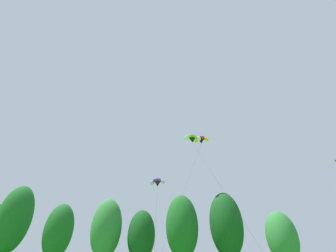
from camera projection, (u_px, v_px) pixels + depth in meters
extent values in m
ellipsoid|color=#19561E|center=(14.00, 218.00, 42.05)|extent=(5.97, 5.97, 12.13)
ellipsoid|color=#19561E|center=(59.00, 230.00, 40.32)|extent=(4.99, 4.99, 9.28)
ellipsoid|color=#2D7033|center=(106.00, 228.00, 37.17)|extent=(4.98, 4.98, 9.26)
ellipsoid|color=#144719|center=(141.00, 235.00, 37.04)|extent=(4.51, 4.51, 7.87)
ellipsoid|color=#19561E|center=(182.00, 226.00, 34.13)|extent=(4.91, 4.91, 9.05)
ellipsoid|color=#144719|center=(226.00, 224.00, 34.53)|extent=(5.04, 5.04, 9.42)
ellipsoid|color=#2D7033|center=(282.00, 237.00, 30.49)|extent=(4.09, 4.09, 6.65)
ellipsoid|color=purple|center=(157.00, 181.00, 31.66)|extent=(1.38, 1.07, 0.71)
ellipsoid|color=silver|center=(163.00, 182.00, 31.32)|extent=(0.77, 0.88, 0.81)
ellipsoid|color=silver|center=(152.00, 183.00, 31.76)|extent=(0.86, 0.88, 0.81)
cone|color=black|center=(158.00, 184.00, 31.47)|extent=(0.79, 0.79, 0.63)
cylinder|color=black|center=(156.00, 220.00, 25.17)|extent=(2.14, 7.95, 10.04)
ellipsoid|color=#93D633|center=(192.00, 137.00, 42.11)|extent=(2.16, 1.80, 1.09)
ellipsoid|color=white|center=(198.00, 139.00, 42.08)|extent=(1.27, 1.25, 1.22)
ellipsoid|color=white|center=(186.00, 138.00, 41.80)|extent=(1.09, 1.30, 1.22)
cone|color=black|center=(192.00, 140.00, 41.83)|extent=(1.35, 1.35, 0.89)
cylinder|color=black|center=(216.00, 179.00, 29.05)|extent=(7.28, 16.15, 19.59)
ellipsoid|color=red|center=(201.00, 138.00, 43.23)|extent=(1.76, 1.39, 0.84)
ellipsoid|color=yellow|center=(207.00, 139.00, 42.82)|extent=(1.00, 1.15, 0.99)
ellipsoid|color=yellow|center=(195.00, 141.00, 43.32)|extent=(1.08, 1.16, 0.99)
cone|color=black|center=(201.00, 142.00, 42.98)|extent=(1.01, 1.01, 0.82)
cylinder|color=black|center=(187.00, 184.00, 30.90)|extent=(3.88, 16.66, 20.40)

